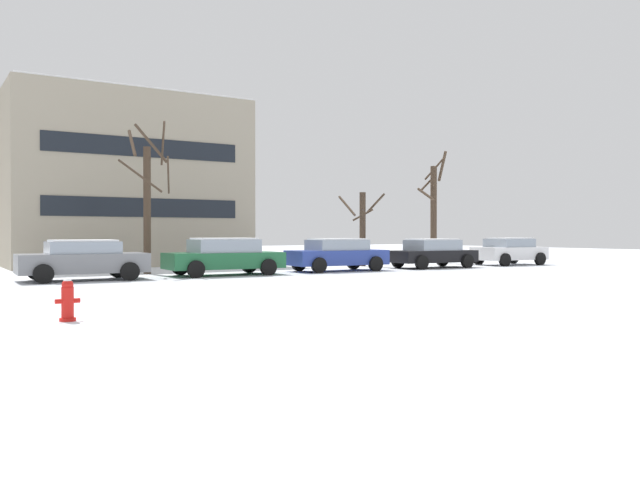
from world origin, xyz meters
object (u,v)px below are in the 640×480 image
object	(u,v)px
parked_car_green	(224,256)
parked_car_white	(509,251)
parked_car_blue	(337,254)
parked_car_black	(433,253)
fire_hydrant	(68,299)
parked_car_gray	(83,259)

from	to	relation	value
parked_car_green	parked_car_white	xyz separation A→B (m)	(15.74, -0.13, -0.02)
parked_car_blue	parked_car_black	distance (m)	5.25
parked_car_green	parked_car_blue	world-z (taller)	parked_car_green
fire_hydrant	parked_car_white	size ratio (longest dim) A/B	0.21
fire_hydrant	parked_car_gray	size ratio (longest dim) A/B	0.19
parked_car_white	fire_hydrant	bearing A→B (deg)	-155.95
parked_car_black	parked_car_white	distance (m)	5.25
parked_car_black	parked_car_blue	bearing A→B (deg)	177.91
fire_hydrant	parked_car_blue	xyz separation A→B (m)	(13.01, 10.63, 0.32)
fire_hydrant	parked_car_black	distance (m)	21.03
parked_car_blue	parked_car_white	xyz separation A→B (m)	(10.50, -0.14, -0.00)
fire_hydrant	parked_car_white	world-z (taller)	parked_car_white
parked_car_green	fire_hydrant	bearing A→B (deg)	-126.17
parked_car_gray	parked_car_green	world-z (taller)	parked_car_green
parked_car_green	parked_car_blue	xyz separation A→B (m)	(5.25, 0.00, -0.02)
parked_car_gray	parked_car_blue	distance (m)	10.50
parked_car_gray	parked_car_white	bearing A→B (deg)	-0.41
fire_hydrant	parked_car_green	distance (m)	13.16
parked_car_gray	parked_car_black	xyz separation A→B (m)	(15.74, -0.21, -0.02)
fire_hydrant	parked_car_green	bearing A→B (deg)	53.83
parked_car_black	parked_car_white	xyz separation A→B (m)	(5.25, 0.06, 0.02)
parked_car_green	parked_car_black	size ratio (longest dim) A/B	1.08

